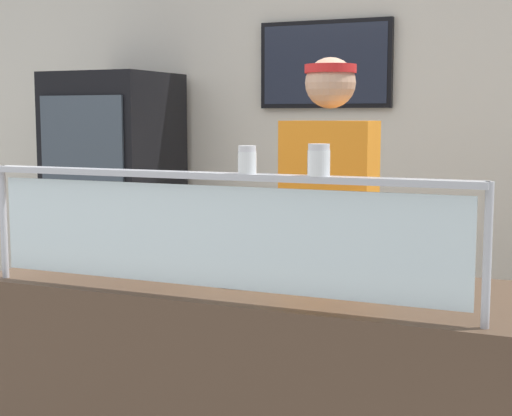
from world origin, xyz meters
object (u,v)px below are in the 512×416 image
object	(u,v)px
pizza_server	(260,268)
worker_figure	(329,239)
pepper_flake_shaker	(319,162)
parmesan_shaker	(247,162)
drink_fridge	(116,218)
pizza_tray	(256,272)

from	to	relation	value
pizza_server	worker_figure	bearing A→B (deg)	73.68
pepper_flake_shaker	worker_figure	xyz separation A→B (m)	(-0.27, 0.96, -0.38)
pepper_flake_shaker	parmesan_shaker	bearing A→B (deg)	-180.00
pepper_flake_shaker	drink_fridge	xyz separation A→B (m)	(-1.96, 1.88, -0.50)
drink_fridge	parmesan_shaker	bearing A→B (deg)	-47.34
pizza_server	drink_fridge	world-z (taller)	drink_fridge
pepper_flake_shaker	drink_fridge	size ratio (longest dim) A/B	0.05
pizza_tray	pepper_flake_shaker	world-z (taller)	pepper_flake_shaker
parmesan_shaker	pizza_server	bearing A→B (deg)	106.92
worker_figure	drink_fridge	size ratio (longest dim) A/B	0.99
pizza_server	pizza_tray	bearing A→B (deg)	128.61
pepper_flake_shaker	drink_fridge	distance (m)	2.76
pizza_server	drink_fridge	size ratio (longest dim) A/B	0.16
parmesan_shaker	worker_figure	world-z (taller)	worker_figure
pizza_tray	parmesan_shaker	bearing A→B (deg)	-70.61
worker_figure	pizza_server	bearing A→B (deg)	-95.32
pizza_tray	parmesan_shaker	size ratio (longest dim) A/B	5.13
pizza_tray	pizza_server	distance (m)	0.04
pizza_tray	drink_fridge	world-z (taller)	drink_fridge
pizza_tray	parmesan_shaker	distance (m)	0.57
parmesan_shaker	worker_figure	xyz separation A→B (m)	(-0.05, 0.96, -0.38)
pizza_tray	drink_fridge	bearing A→B (deg)	136.63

